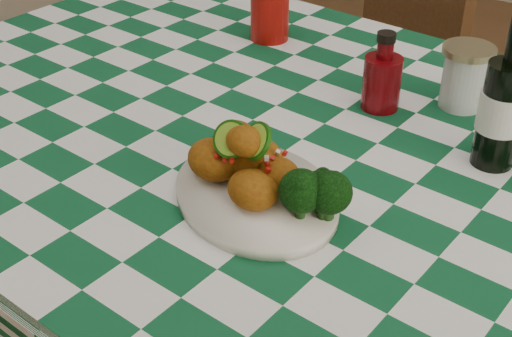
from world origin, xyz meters
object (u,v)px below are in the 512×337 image
Objects in this scene: mason_jar at (465,77)px; beer_bottle at (505,94)px; wooden_chair_left at (354,100)px; plate at (256,196)px; red_tumbler at (270,7)px; ketchup_bottle at (383,71)px; dining_table at (295,315)px; fried_chicken_pile at (250,158)px.

beer_bottle is at bearing -50.16° from mason_jar.
wooden_chair_left is (-0.49, 0.48, -0.40)m from mason_jar.
red_tumbler is at bearing 125.95° from plate.
ketchup_bottle is at bearing 167.78° from beer_bottle.
dining_table is 0.82m from wooden_chair_left.
mason_jar is (0.11, 0.45, -0.01)m from fried_chicken_pile.
beer_bottle is at bearing -16.77° from red_tumbler.
dining_table is 11.99× the size of ketchup_bottle.
plate reaches higher than dining_table.
fried_chicken_pile is at bearing -127.01° from beer_bottle.
dining_table is at bearing -119.33° from mason_jar.
fried_chicken_pile reaches higher than mason_jar.
fried_chicken_pile reaches higher than wooden_chair_left.
red_tumbler is (-0.30, 0.29, 0.46)m from dining_table.
wooden_chair_left is (-0.39, 0.93, -0.35)m from plate.
ketchup_bottle is at bearing -34.20° from wooden_chair_left.
dining_table is at bearing 101.80° from fried_chicken_pile.
wooden_chair_left is at bearing 95.74° from red_tumbler.
beer_bottle is 0.99m from wooden_chair_left.
plate is at bearing 0.00° from fried_chicken_pile.
ketchup_bottle is at bearing 91.18° from plate.
mason_jar is at bearing -22.36° from wooden_chair_left.
red_tumbler is at bearing 163.23° from beer_bottle.
fried_chicken_pile is 1.08m from wooden_chair_left.
plate is 0.31× the size of wooden_chair_left.
fried_chicken_pile is at bearing -78.20° from dining_table.
red_tumbler reaches higher than wooden_chair_left.
plate is at bearing -74.85° from dining_table.
fried_chicken_pile is (0.04, -0.18, 0.46)m from dining_table.
red_tumbler is 0.59m from beer_bottle.
plate is 1.99× the size of ketchup_bottle.
plate is 0.36m from ketchup_bottle.
fried_chicken_pile is at bearing 180.00° from plate.
ketchup_bottle reaches higher than plate.
beer_bottle is (0.56, -0.17, 0.05)m from red_tumbler.
fried_chicken_pile reaches higher than plate.
red_tumbler is (-0.34, 0.47, 0.06)m from plate.
red_tumbler is 0.36m from ketchup_bottle.
ketchup_bottle is at bearing -19.71° from red_tumbler.
plate is 0.06m from fried_chicken_pile.
mason_jar is (0.44, -0.03, -0.01)m from red_tumbler.
beer_bottle is (0.27, 0.12, 0.51)m from dining_table.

